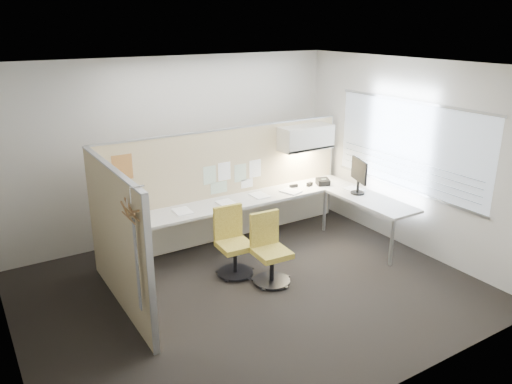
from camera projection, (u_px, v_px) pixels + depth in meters
floor at (250, 290)px, 6.42m from camera, size 5.50×4.50×0.01m
ceiling at (249, 66)px, 5.51m from camera, size 5.50×4.50×0.01m
wall_back at (175, 148)px, 7.77m from camera, size 5.50×0.02×2.80m
wall_front at (389, 259)px, 4.16m from camera, size 5.50×0.02×2.80m
wall_right at (409, 156)px, 7.34m from camera, size 0.02×4.50×2.80m
window_pane at (409, 146)px, 7.28m from camera, size 0.01×2.80×1.30m
partition_back at (226, 186)px, 7.70m from camera, size 4.10×0.06×1.75m
partition_left at (117, 240)px, 5.79m from camera, size 0.06×2.20×1.75m
desk at (264, 207)px, 7.59m from camera, size 4.00×2.07×0.73m
overhead_bin at (306, 138)px, 8.00m from camera, size 0.90×0.36×0.38m
task_light_strip at (305, 150)px, 8.07m from camera, size 0.60×0.06×0.02m
pinned_papers at (232, 176)px, 7.66m from camera, size 1.01×0.00×0.47m
poster at (122, 167)px, 6.69m from camera, size 0.28×0.00×0.35m
chair_left at (233, 244)px, 6.74m from camera, size 0.49×0.49×0.92m
chair_right at (269, 251)px, 6.52m from camera, size 0.49×0.49×0.92m
monitor at (359, 174)px, 7.67m from camera, size 0.22×0.50×0.55m
phone at (323, 182)px, 8.17m from camera, size 0.26×0.25×0.12m
stapler at (294, 186)px, 8.06m from camera, size 0.14×0.06×0.05m
tape_dispenser at (310, 184)px, 8.13m from camera, size 0.11×0.09×0.06m
coat_hook at (132, 222)px, 4.85m from camera, size 0.18×0.43×1.31m
paper_stack_0 at (182, 212)px, 7.01m from camera, size 0.24×0.31×0.02m
paper_stack_1 at (226, 204)px, 7.30m from camera, size 0.23×0.30×0.03m
paper_stack_2 at (259, 195)px, 7.67m from camera, size 0.23×0.30×0.02m
paper_stack_3 at (291, 191)px, 7.85m from camera, size 0.31×0.35×0.02m
paper_stack_4 at (354, 190)px, 7.92m from camera, size 0.26×0.32×0.02m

